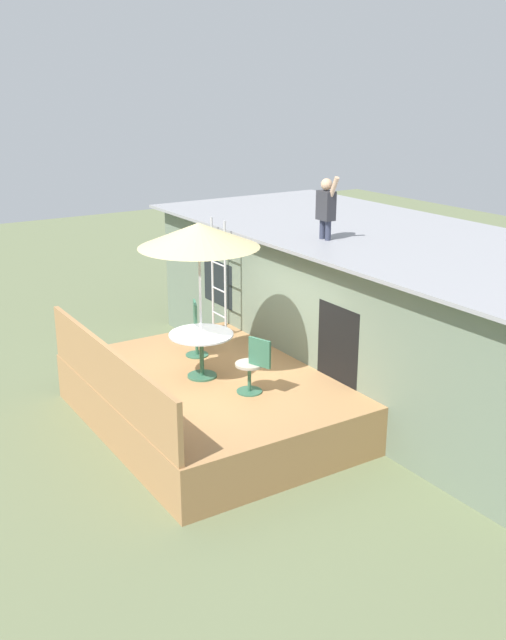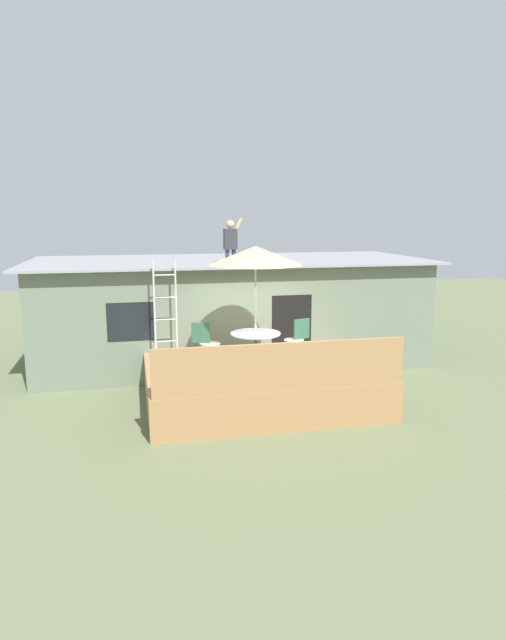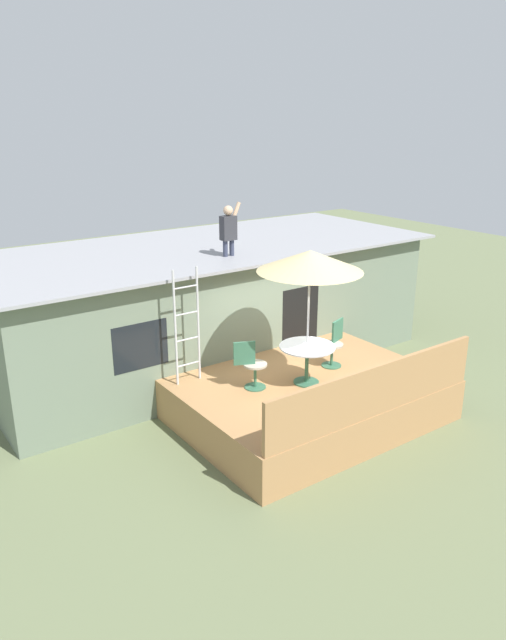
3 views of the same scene
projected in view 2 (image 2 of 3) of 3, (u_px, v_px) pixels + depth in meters
ground_plane at (260, 401)px, 11.89m from camera, size 40.00×40.00×0.00m
house at (230, 310)px, 15.08m from camera, size 10.50×4.50×2.78m
deck at (260, 383)px, 11.82m from camera, size 4.79×3.70×0.80m
deck_railing at (282, 367)px, 9.93m from camera, size 4.69×0.08×0.90m
patio_table at (256, 340)px, 11.45m from camera, size 1.04×1.04×0.74m
patio_umbrella at (256, 256)px, 11.12m from camera, size 1.90×1.90×2.54m
step_ladder at (165, 309)px, 12.28m from camera, size 0.52×0.04×2.20m
person_figure at (231, 238)px, 13.47m from camera, size 0.47×0.20×1.11m
patio_chair_left at (207, 344)px, 11.68m from camera, size 0.59×0.44×0.92m
patio_chair_right at (297, 340)px, 12.02m from camera, size 0.60×0.44×0.92m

